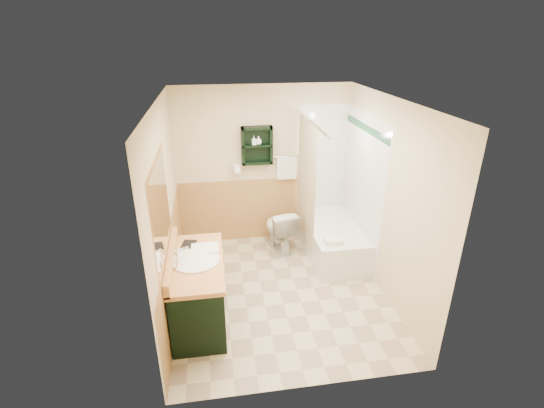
{
  "coord_description": "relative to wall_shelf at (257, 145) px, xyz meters",
  "views": [
    {
      "loc": [
        -0.75,
        -4.11,
        3.06
      ],
      "look_at": [
        -0.07,
        0.2,
        1.14
      ],
      "focal_mm": 26.0,
      "sensor_mm": 36.0,
      "label": 1
    }
  ],
  "objects": [
    {
      "name": "hair_dryer",
      "position": [
        -0.3,
        0.02,
        -0.35
      ],
      "size": [
        0.1,
        0.24,
        0.18
      ],
      "primitive_type": null,
      "color": "white",
      "rests_on": "back_wall"
    },
    {
      "name": "counter_towel",
      "position": [
        -0.79,
        -1.57,
        -0.75
      ],
      "size": [
        0.31,
        0.24,
        0.04
      ],
      "primitive_type": "cube",
      "color": "silver",
      "rests_on": "vanity"
    },
    {
      "name": "soap_bottle_a",
      "position": [
        -0.04,
        -0.01,
        0.04
      ],
      "size": [
        0.07,
        0.13,
        0.06
      ],
      "primitive_type": "imported",
      "rotation": [
        0.0,
        0.0,
        0.09
      ],
      "color": "silver",
      "rests_on": "wall_shelf"
    },
    {
      "name": "vanity",
      "position": [
        -0.89,
        -1.78,
        -1.16
      ],
      "size": [
        0.59,
        1.23,
        0.78
      ],
      "primitive_type": "cube",
      "color": "black",
      "rests_on": "ground"
    },
    {
      "name": "curtain_rod",
      "position": [
        0.63,
        -0.66,
        0.45
      ],
      "size": [
        0.03,
        1.6,
        0.03
      ],
      "primitive_type": "cylinder",
      "rotation": [
        1.57,
        0.0,
        0.0
      ],
      "color": "silver",
      "rests_on": "back_wall"
    },
    {
      "name": "wainscot_back",
      "position": [
        0.1,
        0.08,
        -1.05
      ],
      "size": [
        2.58,
        2.58,
        1.0
      ],
      "primitive_type": null,
      "color": "tan",
      "rests_on": "back_wall"
    },
    {
      "name": "tile_accent",
      "position": [
        1.37,
        -0.66,
        0.35
      ],
      "size": [
        1.5,
        1.5,
        0.1
      ],
      "primitive_type": null,
      "color": "#134527",
      "rests_on": "right_wall"
    },
    {
      "name": "tile_right",
      "position": [
        1.38,
        -0.66,
        -0.5
      ],
      "size": [
        1.5,
        1.5,
        2.1
      ],
      "primitive_type": null,
      "color": "white",
      "rests_on": "right_wall"
    },
    {
      "name": "tub_towel",
      "position": [
        0.86,
        -1.13,
        -1.03
      ],
      "size": [
        0.23,
        0.19,
        0.07
      ],
      "primitive_type": "cube",
      "color": "silver",
      "rests_on": "bathtub"
    },
    {
      "name": "right_wall",
      "position": [
        1.42,
        -1.41,
        -0.35
      ],
      "size": [
        0.04,
        3.0,
        2.4
      ],
      "primitive_type": "cube",
      "color": "beige",
      "rests_on": "ground"
    },
    {
      "name": "toilet",
      "position": [
        0.28,
        -0.34,
        -1.22
      ],
      "size": [
        0.5,
        0.74,
        0.66
      ],
      "primitive_type": "imported",
      "rotation": [
        0.0,
        0.0,
        3.33
      ],
      "color": "silver",
      "rests_on": "ground"
    },
    {
      "name": "mirror_frame",
      "position": [
        -1.17,
        -1.96,
        -0.05
      ],
      "size": [
        1.3,
        1.3,
        1.0
      ],
      "primitive_type": null,
      "color": "#9B5D33",
      "rests_on": "left_wall"
    },
    {
      "name": "bathtub",
      "position": [
        1.03,
        -0.58,
        -1.31
      ],
      "size": [
        0.73,
        1.5,
        0.49
      ],
      "primitive_type": "cube",
      "color": "silver",
      "rests_on": "ground"
    },
    {
      "name": "left_wall",
      "position": [
        -1.22,
        -1.41,
        -0.35
      ],
      "size": [
        0.04,
        3.0,
        2.4
      ],
      "primitive_type": "cube",
      "color": "beige",
      "rests_on": "ground"
    },
    {
      "name": "soap_bottle_b",
      "position": [
        0.03,
        -0.01,
        0.06
      ],
      "size": [
        0.11,
        0.13,
        0.09
      ],
      "primitive_type": "imported",
      "rotation": [
        0.0,
        0.0,
        -0.11
      ],
      "color": "silver",
      "rests_on": "wall_shelf"
    },
    {
      "name": "floor",
      "position": [
        0.1,
        -1.41,
        -1.55
      ],
      "size": [
        3.0,
        3.0,
        0.0
      ],
      "primitive_type": "plane",
      "color": "#C9BB92",
      "rests_on": "ground"
    },
    {
      "name": "wall_shelf",
      "position": [
        0.0,
        0.0,
        0.0
      ],
      "size": [
        0.45,
        0.15,
        0.55
      ],
      "primitive_type": "cube",
      "color": "black",
      "rests_on": "back_wall"
    },
    {
      "name": "wainscot_left",
      "position": [
        -1.19,
        -1.41,
        -1.05
      ],
      "size": [
        2.98,
        2.98,
        1.0
      ],
      "primitive_type": null,
      "color": "tan",
      "rests_on": "left_wall"
    },
    {
      "name": "mirror_glass",
      "position": [
        -1.17,
        -1.96,
        -0.05
      ],
      "size": [
        1.2,
        1.2,
        0.9
      ],
      "primitive_type": null,
      "color": "white",
      "rests_on": "left_wall"
    },
    {
      "name": "vanity_book",
      "position": [
        -1.06,
        -1.41,
        -0.66
      ],
      "size": [
        0.16,
        0.05,
        0.21
      ],
      "primitive_type": "imported",
      "rotation": [
        0.0,
        0.0,
        -0.19
      ],
      "color": "black",
      "rests_on": "vanity"
    },
    {
      "name": "back_wall",
      "position": [
        0.1,
        0.11,
        -0.35
      ],
      "size": [
        2.6,
        0.04,
        2.4
      ],
      "primitive_type": "cube",
      "color": "beige",
      "rests_on": "ground"
    },
    {
      "name": "tile_back",
      "position": [
        1.13,
        0.07,
        -0.5
      ],
      "size": [
        0.95,
        0.95,
        2.1
      ],
      "primitive_type": null,
      "color": "white",
      "rests_on": "back_wall"
    },
    {
      "name": "towel_bar",
      "position": [
        0.45,
        0.04,
        -0.2
      ],
      "size": [
        0.4,
        0.06,
        0.4
      ],
      "primitive_type": null,
      "color": "silver",
      "rests_on": "back_wall"
    },
    {
      "name": "ceiling",
      "position": [
        0.1,
        -1.41,
        0.87
      ],
      "size": [
        2.6,
        3.0,
        0.04
      ],
      "primitive_type": "cube",
      "color": "white",
      "rests_on": "back_wall"
    },
    {
      "name": "shower_curtain",
      "position": [
        0.63,
        -0.48,
        -0.4
      ],
      "size": [
        1.05,
        1.05,
        1.7
      ],
      "primitive_type": null,
      "color": "#BDB28F",
      "rests_on": "curtain_rod"
    }
  ]
}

